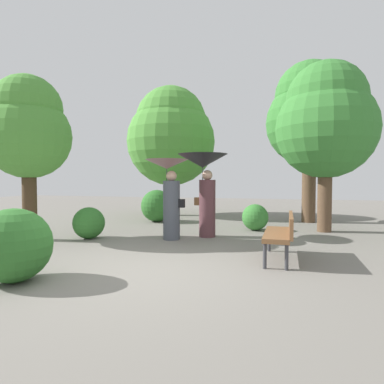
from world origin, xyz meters
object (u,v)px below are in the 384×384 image
(park_bench, at_px, (282,232))
(tree_mid_right, at_px, (326,120))
(tree_mid_left, at_px, (28,128))
(tree_near_left, at_px, (171,135))
(person_right, at_px, (204,176))
(person_left, at_px, (169,186))
(tree_near_right, at_px, (310,115))

(park_bench, xyz_separation_m, tree_mid_right, (1.17, 3.59, 2.56))
(tree_mid_left, distance_m, tree_mid_right, 7.68)
(park_bench, distance_m, tree_near_left, 8.17)
(tree_mid_left, bearing_deg, tree_mid_right, 24.09)
(person_right, bearing_deg, tree_mid_left, 114.62)
(person_left, bearing_deg, person_right, -48.16)
(tree_mid_right, bearing_deg, tree_near_left, 152.46)
(park_bench, bearing_deg, tree_mid_left, -93.07)
(person_left, relative_size, person_right, 0.92)
(tree_near_right, height_order, tree_mid_left, tree_near_right)
(person_left, height_order, tree_mid_right, tree_mid_right)
(tree_near_left, bearing_deg, person_left, -71.90)
(person_left, bearing_deg, tree_mid_left, 109.86)
(tree_near_right, relative_size, tree_mid_right, 1.16)
(park_bench, bearing_deg, person_left, -116.76)
(tree_near_left, bearing_deg, tree_near_right, -9.13)
(tree_mid_left, xyz_separation_m, tree_mid_right, (7.00, 3.13, 0.41))
(person_left, height_order, person_right, person_right)
(person_left, bearing_deg, tree_near_right, -36.87)
(person_left, relative_size, park_bench, 1.28)
(person_left, xyz_separation_m, tree_mid_left, (-3.20, -0.95, 1.37))
(tree_mid_left, relative_size, tree_mid_right, 0.84)
(tree_near_left, relative_size, tree_mid_left, 1.32)
(tree_near_right, xyz_separation_m, tree_mid_left, (-6.75, -5.13, -0.96))
(tree_mid_left, height_order, tree_mid_right, tree_mid_right)
(tree_near_left, relative_size, tree_near_right, 0.96)
(person_right, xyz_separation_m, tree_near_left, (-2.37, 4.44, 1.68))
(tree_near_left, bearing_deg, tree_mid_left, -104.71)
(person_left, distance_m, person_right, 0.97)
(tree_near_left, xyz_separation_m, tree_near_right, (5.19, -0.83, 0.40))
(person_right, relative_size, tree_near_left, 0.41)
(person_right, relative_size, tree_mid_right, 0.45)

